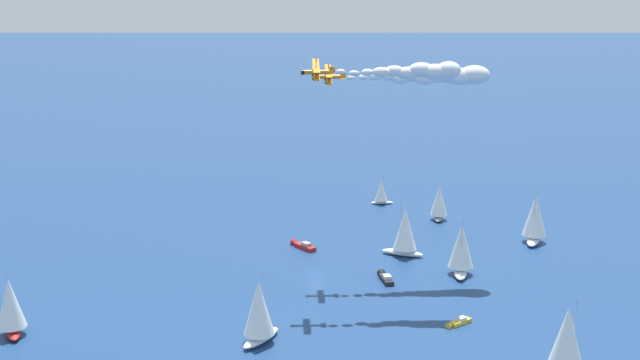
{
  "coord_description": "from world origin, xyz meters",
  "views": [
    {
      "loc": [
        -166.37,
        35.74,
        62.93
      ],
      "look_at": [
        -0.14,
        -0.79,
        21.51
      ],
      "focal_mm": 46.41,
      "sensor_mm": 36.0,
      "label": 1
    }
  ],
  "objects_px": {
    "biplane_lead": "(316,72)",
    "motorboat_near_centre": "(302,246)",
    "biplane_wingman": "(328,76)",
    "sailboat_outer_ring_c": "(259,311)",
    "wingwalker_lead": "(316,61)",
    "sailboat_trailing": "(567,342)",
    "wingwalker_wingman": "(328,67)",
    "sailboat_outer_ring_a": "(461,248)",
    "sailboat_ahead": "(439,202)",
    "sailboat_outer_ring_d": "(535,218)",
    "motorboat_far_port": "(458,323)",
    "sailboat_far_stbd": "(11,306)",
    "motorboat_outer_ring_b": "(385,278)",
    "sailboat_offshore": "(405,232)",
    "sailboat_mid_cluster": "(381,191)"
  },
  "relations": [
    {
      "from": "sailboat_far_stbd",
      "to": "sailboat_trailing",
      "type": "relative_size",
      "value": 0.87
    },
    {
      "from": "sailboat_outer_ring_d",
      "to": "biplane_wingman",
      "type": "height_order",
      "value": "biplane_wingman"
    },
    {
      "from": "sailboat_ahead",
      "to": "wingwalker_lead",
      "type": "height_order",
      "value": "wingwalker_lead"
    },
    {
      "from": "motorboat_far_port",
      "to": "sailboat_trailing",
      "type": "xyz_separation_m",
      "value": [
        -23.67,
        -9.0,
        5.86
      ]
    },
    {
      "from": "sailboat_trailing",
      "to": "wingwalker_wingman",
      "type": "distance_m",
      "value": 76.27
    },
    {
      "from": "sailboat_mid_cluster",
      "to": "motorboat_near_centre",
      "type": "bearing_deg",
      "value": 138.94
    },
    {
      "from": "motorboat_near_centre",
      "to": "sailboat_outer_ring_c",
      "type": "xyz_separation_m",
      "value": [
        -50.62,
        17.77,
        5.34
      ]
    },
    {
      "from": "motorboat_outer_ring_b",
      "to": "sailboat_far_stbd",
      "type": "bearing_deg",
      "value": 99.53
    },
    {
      "from": "motorboat_far_port",
      "to": "biplane_wingman",
      "type": "xyz_separation_m",
      "value": [
        37.7,
        16.26,
        42.28
      ]
    },
    {
      "from": "sailboat_outer_ring_a",
      "to": "wingwalker_lead",
      "type": "height_order",
      "value": "wingwalker_lead"
    },
    {
      "from": "sailboat_outer_ring_a",
      "to": "sailboat_trailing",
      "type": "bearing_deg",
      "value": 177.96
    },
    {
      "from": "motorboat_far_port",
      "to": "wingwalker_wingman",
      "type": "bearing_deg",
      "value": 23.82
    },
    {
      "from": "sailboat_trailing",
      "to": "sailboat_outer_ring_a",
      "type": "xyz_separation_m",
      "value": [
        49.4,
        -1.76,
        -0.39
      ]
    },
    {
      "from": "motorboat_far_port",
      "to": "sailboat_outer_ring_a",
      "type": "xyz_separation_m",
      "value": [
        25.73,
        -10.76,
        5.48
      ]
    },
    {
      "from": "motorboat_near_centre",
      "to": "sailboat_outer_ring_a",
      "type": "relative_size",
      "value": 0.6
    },
    {
      "from": "motorboat_far_port",
      "to": "sailboat_outer_ring_a",
      "type": "bearing_deg",
      "value": -22.7
    },
    {
      "from": "sailboat_offshore",
      "to": "sailboat_outer_ring_c",
      "type": "bearing_deg",
      "value": 134.92
    },
    {
      "from": "biplane_lead",
      "to": "motorboat_near_centre",
      "type": "bearing_deg",
      "value": -4.77
    },
    {
      "from": "sailboat_outer_ring_a",
      "to": "wingwalker_lead",
      "type": "bearing_deg",
      "value": 92.77
    },
    {
      "from": "sailboat_trailing",
      "to": "sailboat_outer_ring_c",
      "type": "distance_m",
      "value": 52.19
    },
    {
      "from": "sailboat_offshore",
      "to": "sailboat_trailing",
      "type": "distance_m",
      "value": 64.24
    },
    {
      "from": "sailboat_trailing",
      "to": "biplane_wingman",
      "type": "xyz_separation_m",
      "value": [
        61.36,
        25.26,
        36.42
      ]
    },
    {
      "from": "motorboat_far_port",
      "to": "motorboat_outer_ring_b",
      "type": "xyz_separation_m",
      "value": [
        25.74,
        6.37,
        0.11
      ]
    },
    {
      "from": "sailboat_mid_cluster",
      "to": "sailboat_outer_ring_a",
      "type": "height_order",
      "value": "sailboat_outer_ring_a"
    },
    {
      "from": "sailboat_outer_ring_d",
      "to": "wingwalker_wingman",
      "type": "bearing_deg",
      "value": 96.54
    },
    {
      "from": "sailboat_outer_ring_c",
      "to": "biplane_wingman",
      "type": "distance_m",
      "value": 56.46
    },
    {
      "from": "biplane_wingman",
      "to": "sailboat_outer_ring_c",
      "type": "bearing_deg",
      "value": 150.56
    },
    {
      "from": "sailboat_mid_cluster",
      "to": "motorboat_outer_ring_b",
      "type": "height_order",
      "value": "sailboat_mid_cluster"
    },
    {
      "from": "sailboat_trailing",
      "to": "sailboat_outer_ring_c",
      "type": "xyz_separation_m",
      "value": [
        24.07,
        46.31,
        -0.37
      ]
    },
    {
      "from": "sailboat_outer_ring_c",
      "to": "biplane_lead",
      "type": "relative_size",
      "value": 1.73
    },
    {
      "from": "sailboat_ahead",
      "to": "sailboat_outer_ring_d",
      "type": "height_order",
      "value": "sailboat_outer_ring_d"
    },
    {
      "from": "motorboat_near_centre",
      "to": "sailboat_outer_ring_d",
      "type": "relative_size",
      "value": 0.57
    },
    {
      "from": "biplane_wingman",
      "to": "wingwalker_wingman",
      "type": "bearing_deg",
      "value": 169.02
    },
    {
      "from": "biplane_lead",
      "to": "wingwalker_lead",
      "type": "distance_m",
      "value": 2.19
    },
    {
      "from": "motorboat_far_port",
      "to": "sailboat_trailing",
      "type": "bearing_deg",
      "value": -159.18
    },
    {
      "from": "sailboat_trailing",
      "to": "biplane_lead",
      "type": "height_order",
      "value": "biplane_lead"
    },
    {
      "from": "motorboat_near_centre",
      "to": "biplane_wingman",
      "type": "bearing_deg",
      "value": -166.18
    },
    {
      "from": "sailboat_ahead",
      "to": "sailboat_outer_ring_d",
      "type": "bearing_deg",
      "value": -145.64
    },
    {
      "from": "sailboat_outer_ring_c",
      "to": "wingwalker_lead",
      "type": "xyz_separation_m",
      "value": [
        23.76,
        -15.46,
        41.39
      ]
    },
    {
      "from": "wingwalker_wingman",
      "to": "biplane_wingman",
      "type": "bearing_deg",
      "value": -10.98
    },
    {
      "from": "sailboat_mid_cluster",
      "to": "biplane_lead",
      "type": "height_order",
      "value": "biplane_lead"
    },
    {
      "from": "sailboat_mid_cluster",
      "to": "wingwalker_lead",
      "type": "xyz_separation_m",
      "value": [
        -61.2,
        32.22,
        43.57
      ]
    },
    {
      "from": "wingwalker_lead",
      "to": "wingwalker_wingman",
      "type": "bearing_deg",
      "value": -22.91
    },
    {
      "from": "sailboat_offshore",
      "to": "motorboat_near_centre",
      "type": "bearing_deg",
      "value": 64.14
    },
    {
      "from": "sailboat_far_stbd",
      "to": "biplane_wingman",
      "type": "height_order",
      "value": "biplane_wingman"
    },
    {
      "from": "motorboat_near_centre",
      "to": "sailboat_outer_ring_a",
      "type": "height_order",
      "value": "sailboat_outer_ring_a"
    },
    {
      "from": "sailboat_trailing",
      "to": "biplane_lead",
      "type": "bearing_deg",
      "value": 32.4
    },
    {
      "from": "motorboat_near_centre",
      "to": "motorboat_outer_ring_b",
      "type": "bearing_deg",
      "value": -152.49
    },
    {
      "from": "motorboat_outer_ring_b",
      "to": "sailboat_outer_ring_d",
      "type": "relative_size",
      "value": 0.53
    },
    {
      "from": "sailboat_outer_ring_d",
      "to": "sailboat_trailing",
      "type": "bearing_deg",
      "value": 157.35
    }
  ]
}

